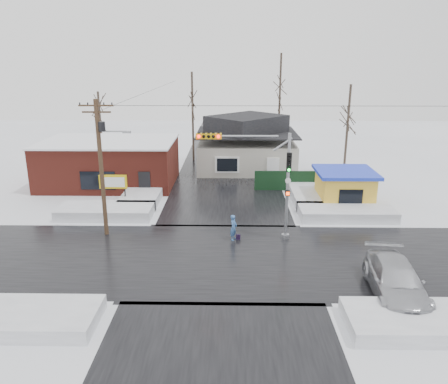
{
  "coord_description": "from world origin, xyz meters",
  "views": [
    {
      "loc": [
        0.41,
        -23.74,
        11.39
      ],
      "look_at": [
        -0.06,
        3.61,
        3.0
      ],
      "focal_mm": 35.0,
      "sensor_mm": 36.0,
      "label": 1
    }
  ],
  "objects_px": {
    "marquee_sign": "(113,183)",
    "car": "(396,281)",
    "traffic_signal": "(263,172)",
    "utility_pole": "(102,160)",
    "pedestrian": "(234,228)",
    "kiosk": "(344,188)"
  },
  "relations": [
    {
      "from": "utility_pole",
      "to": "pedestrian",
      "type": "height_order",
      "value": "utility_pole"
    },
    {
      "from": "marquee_sign",
      "to": "kiosk",
      "type": "distance_m",
      "value": 18.51
    },
    {
      "from": "kiosk",
      "to": "car",
      "type": "xyz_separation_m",
      "value": [
        -0.92,
        -14.25,
        -0.61
      ]
    },
    {
      "from": "pedestrian",
      "to": "car",
      "type": "height_order",
      "value": "car"
    },
    {
      "from": "marquee_sign",
      "to": "pedestrian",
      "type": "height_order",
      "value": "marquee_sign"
    },
    {
      "from": "utility_pole",
      "to": "car",
      "type": "relative_size",
      "value": 1.53
    },
    {
      "from": "marquee_sign",
      "to": "utility_pole",
      "type": "bearing_deg",
      "value": -79.87
    },
    {
      "from": "traffic_signal",
      "to": "utility_pole",
      "type": "height_order",
      "value": "utility_pole"
    },
    {
      "from": "traffic_signal",
      "to": "pedestrian",
      "type": "relative_size",
      "value": 4.1
    },
    {
      "from": "kiosk",
      "to": "car",
      "type": "bearing_deg",
      "value": -93.68
    },
    {
      "from": "marquee_sign",
      "to": "kiosk",
      "type": "xyz_separation_m",
      "value": [
        18.5,
        0.5,
        -0.46
      ]
    },
    {
      "from": "kiosk",
      "to": "car",
      "type": "height_order",
      "value": "kiosk"
    },
    {
      "from": "kiosk",
      "to": "pedestrian",
      "type": "distance_m",
      "value": 11.54
    },
    {
      "from": "traffic_signal",
      "to": "marquee_sign",
      "type": "xyz_separation_m",
      "value": [
        -11.43,
        6.53,
        -2.62
      ]
    },
    {
      "from": "marquee_sign",
      "to": "car",
      "type": "distance_m",
      "value": 22.34
    },
    {
      "from": "marquee_sign",
      "to": "pedestrian",
      "type": "bearing_deg",
      "value": -35.35
    },
    {
      "from": "pedestrian",
      "to": "kiosk",
      "type": "bearing_deg",
      "value": -28.36
    },
    {
      "from": "marquee_sign",
      "to": "pedestrian",
      "type": "relative_size",
      "value": 1.5
    },
    {
      "from": "kiosk",
      "to": "marquee_sign",
      "type": "bearing_deg",
      "value": -178.45
    },
    {
      "from": "traffic_signal",
      "to": "utility_pole",
      "type": "bearing_deg",
      "value": 177.05
    },
    {
      "from": "traffic_signal",
      "to": "marquee_sign",
      "type": "bearing_deg",
      "value": 150.28
    },
    {
      "from": "utility_pole",
      "to": "car",
      "type": "xyz_separation_m",
      "value": [
        16.51,
        -7.75,
        -4.26
      ]
    }
  ]
}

